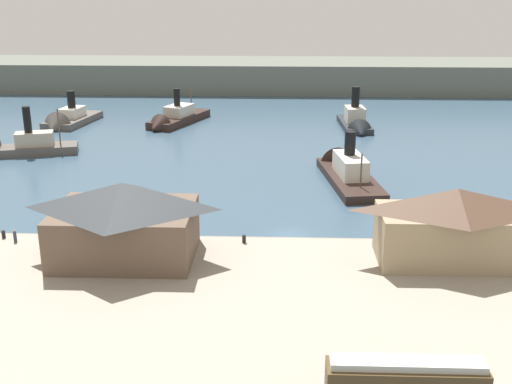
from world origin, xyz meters
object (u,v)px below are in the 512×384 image
Objects in this scene: ferry_mid_harbor at (356,123)px; street_tram at (406,383)px; mooring_post_west at (3,234)px; mooring_post_east at (244,239)px; ferry_shed_west_terminal at (124,220)px; ferry_moored_east at (67,121)px; ferry_moored_west at (174,119)px; ferry_shed_east_terminal at (455,225)px; pedestrian_by_tram at (15,236)px; ferry_approaching_west at (25,147)px; ferry_near_quay at (345,169)px.

street_tram is at bearing -94.26° from ferry_mid_harbor.
mooring_post_west is at bearing -127.00° from ferry_mid_harbor.
street_tram is 32.87m from mooring_post_east.
mooring_post_east is (12.64, 4.49, -3.87)m from ferry_shed_west_terminal.
ferry_moored_west reaches higher than ferry_moored_east.
mooring_post_west is at bearing 162.88° from ferry_shed_west_terminal.
mooring_post_west is (-50.96, 4.56, -3.72)m from ferry_shed_east_terminal.
ferry_approaching_west is at bearing 109.75° from pedestrian_by_tram.
ferry_approaching_west reaches higher than mooring_post_east.
ferry_shed_east_terminal reaches higher than ferry_moored_west.
ferry_shed_west_terminal is at bearing -67.33° from ferry_moored_east.
mooring_post_west is at bearing -72.03° from ferry_approaching_west.
ferry_mid_harbor is at bearing 64.70° from ferry_shed_west_terminal.
ferry_near_quay reaches higher than pedestrian_by_tram.
ferry_shed_east_terminal reaches higher than mooring_post_west.
mooring_post_east is 59.25m from ferry_approaching_west.
ferry_shed_west_terminal is at bearing -14.97° from pedestrian_by_tram.
ferry_mid_harbor reaches higher than pedestrian_by_tram.
ferry_moored_west is at bearing 4.40° from ferry_moored_east.
ferry_moored_east is (-29.23, 70.00, -4.39)m from ferry_shed_west_terminal.
ferry_moored_east is at bearing -175.60° from ferry_moored_west.
ferry_moored_east is at bearing 122.59° from mooring_post_east.
ferry_shed_west_terminal is 0.91× the size of ferry_approaching_west.
ferry_mid_harbor is 39.08m from ferry_moored_west.
ferry_shed_west_terminal is 16.81× the size of mooring_post_west.
ferry_moored_east is at bearing 101.74° from mooring_post_west.
ferry_near_quay is at bearing 88.53° from street_tram.
pedestrian_by_tram is 0.07× the size of ferry_near_quay.
ferry_mid_harbor is 61.80m from ferry_moored_east.
ferry_mid_harbor is at bearing 92.27° from ferry_shed_east_terminal.
mooring_post_east is 0.05× the size of ferry_moored_east.
ferry_near_quay is (1.55, 60.40, -2.39)m from street_tram.
ferry_near_quay is 66.44m from ferry_moored_east.
ferry_near_quay is 49.93m from ferry_moored_west.
ferry_near_quay reaches higher than mooring_post_west.
ferry_near_quay is at bearing 103.39° from ferry_shed_east_terminal.
ferry_shed_east_terminal is 18.09× the size of mooring_post_west.
mooring_post_west is at bearing -78.26° from ferry_moored_east.
ferry_moored_west is at bearing 120.25° from ferry_shed_east_terminal.
ferry_shed_east_terminal is at bearing -35.62° from ferry_approaching_west.
mooring_post_west is 0.04× the size of ferry_near_quay.
pedestrian_by_tram is at bearing -76.93° from ferry_moored_east.
pedestrian_by_tram is at bearing -142.82° from ferry_near_quay.
ferry_shed_east_terminal is at bearing -76.61° from ferry_near_quay.
mooring_post_east is at bearing 19.57° from ferry_shed_west_terminal.
mooring_post_east is (26.48, 0.79, -0.24)m from pedestrian_by_tram.
ferry_moored_east reaches higher than mooring_post_east.
ferry_moored_east is at bearing 178.94° from ferry_mid_harbor.
ferry_near_quay is 34.57m from ferry_mid_harbor.
ferry_mid_harbor is (5.49, 34.13, 0.15)m from ferry_near_quay.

